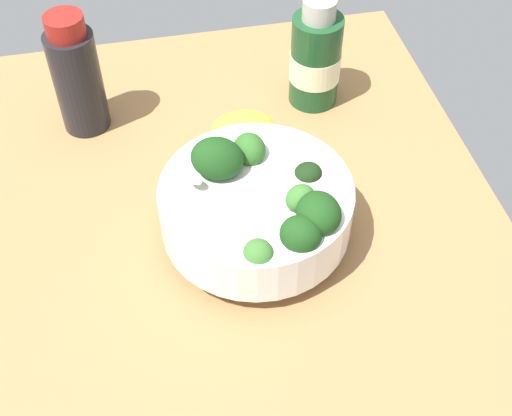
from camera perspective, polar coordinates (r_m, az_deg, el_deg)
The scene contains 5 objects.
ground_plane at distance 72.10cm, azimuth -4.36°, elevation -0.55°, with size 59.52×59.52×4.43cm, color #996D42.
bowl_of_broccoli at distance 63.73cm, azimuth 0.13°, elevation 0.23°, with size 18.09×18.15×11.25cm.
lemon_wedge at distance 75.04cm, azimuth -1.04°, elevation 6.52°, with size 7.08×5.07×3.86cm, color yellow.
bottle_tall at distance 79.07cm, azimuth 4.98°, elevation 12.30°, with size 5.81×5.81×13.13cm.
bottle_short at distance 77.04cm, azimuth -14.70°, elevation 10.56°, with size 5.24×5.24×14.02cm.
Camera 1 is at (-4.40, -47.46, 51.88)cm, focal length 47.98 mm.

